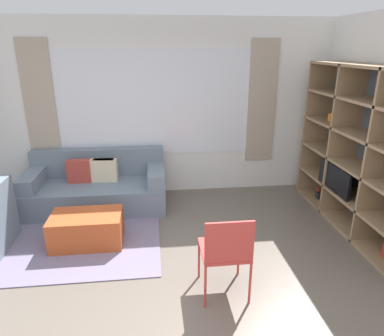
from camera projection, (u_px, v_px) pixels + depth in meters
The scene contains 8 objects.
ground_plane at pixel (165, 322), 2.99m from camera, with size 16.00×16.00×0.00m, color #665B51.
wall_back at pixel (155, 110), 5.29m from camera, with size 6.70×0.11×2.70m.
wall_right at pixel (384, 126), 4.20m from camera, with size 0.07×4.11×2.70m, color white.
area_rug at pixel (49, 241), 4.23m from camera, with size 2.72×1.73×0.01m, color slate.
shelving_unit at pixel (363, 152), 4.28m from camera, with size 0.44×2.48×2.08m.
couch_main at pixel (98, 187), 5.10m from camera, with size 1.99×0.90×0.81m.
ottoman at pixel (87, 229), 4.13m from camera, with size 0.84×0.51×0.39m.
folding_chair at pixel (226, 249), 3.14m from camera, with size 0.44×0.46×0.86m.
Camera 1 is at (-0.03, -2.38, 2.27)m, focal length 32.00 mm.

